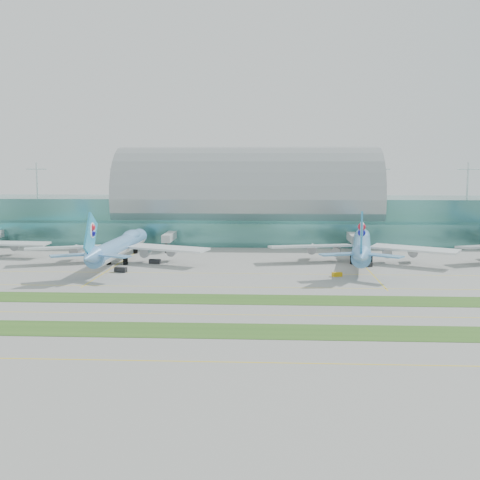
{
  "coord_description": "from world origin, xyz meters",
  "views": [
    {
      "loc": [
        10.56,
        -149.7,
        34.03
      ],
      "look_at": [
        0.0,
        55.0,
        9.0
      ],
      "focal_mm": 45.0,
      "sensor_mm": 36.0,
      "label": 1
    }
  ],
  "objects": [
    {
      "name": "ground",
      "position": [
        0.0,
        0.0,
        0.0
      ],
      "size": [
        700.0,
        700.0,
        0.0
      ],
      "primitive_type": "plane",
      "color": "gray",
      "rests_on": "ground"
    },
    {
      "name": "terminal",
      "position": [
        0.01,
        128.79,
        14.23
      ],
      "size": [
        340.0,
        69.1,
        36.0
      ],
      "color": "#3D7A75",
      "rests_on": "ground"
    },
    {
      "name": "grass_strip_near",
      "position": [
        0.0,
        -28.0,
        0.04
      ],
      "size": [
        420.0,
        12.0,
        0.08
      ],
      "primitive_type": "cube",
      "color": "#2D591E",
      "rests_on": "ground"
    },
    {
      "name": "grass_strip_far",
      "position": [
        0.0,
        2.0,
        0.04
      ],
      "size": [
        420.0,
        12.0,
        0.08
      ],
      "primitive_type": "cube",
      "color": "#2D591E",
      "rests_on": "ground"
    },
    {
      "name": "taxiline_a",
      "position": [
        0.0,
        -48.0,
        0.01
      ],
      "size": [
        420.0,
        0.35,
        0.01
      ],
      "primitive_type": "cube",
      "color": "yellow",
      "rests_on": "ground"
    },
    {
      "name": "taxiline_b",
      "position": [
        0.0,
        -14.0,
        0.01
      ],
      "size": [
        420.0,
        0.35,
        0.01
      ],
      "primitive_type": "cube",
      "color": "yellow",
      "rests_on": "ground"
    },
    {
      "name": "taxiline_c",
      "position": [
        0.0,
        18.0,
        0.01
      ],
      "size": [
        420.0,
        0.35,
        0.01
      ],
      "primitive_type": "cube",
      "color": "yellow",
      "rests_on": "ground"
    },
    {
      "name": "taxiline_d",
      "position": [
        0.0,
        40.0,
        0.01
      ],
      "size": [
        420.0,
        0.35,
        0.01
      ],
      "primitive_type": "cube",
      "color": "yellow",
      "rests_on": "ground"
    },
    {
      "name": "airliner_b",
      "position": [
        -43.13,
        59.99,
        6.36
      ],
      "size": [
        66.06,
        74.86,
        20.63
      ],
      "rotation": [
        0.0,
        0.0,
        -0.01
      ],
      "color": "#5D94CE",
      "rests_on": "ground"
    },
    {
      "name": "airliner_c",
      "position": [
        43.01,
        64.79,
        6.41
      ],
      "size": [
        65.73,
        75.29,
        20.77
      ],
      "rotation": [
        0.0,
        0.0,
        -0.15
      ],
      "color": "#5E99CF",
      "rests_on": "ground"
    },
    {
      "name": "gse_c",
      "position": [
        -38.08,
        40.39,
        0.83
      ],
      "size": [
        4.28,
        2.67,
        1.67
      ],
      "primitive_type": "cube",
      "rotation": [
        0.0,
        0.0,
        -0.25
      ],
      "color": "black",
      "rests_on": "ground"
    },
    {
      "name": "gse_d",
      "position": [
        -30.29,
        58.12,
        0.79
      ],
      "size": [
        4.2,
        2.33,
        1.59
      ],
      "primitive_type": "cube",
      "rotation": [
        0.0,
        0.0,
        -0.16
      ],
      "color": "black",
      "rests_on": "ground"
    },
    {
      "name": "gse_e",
      "position": [
        31.3,
        36.39,
        0.65
      ],
      "size": [
        3.38,
        2.34,
        1.3
      ],
      "primitive_type": "cube",
      "rotation": [
        0.0,
        0.0,
        0.3
      ],
      "color": "#D59D0C",
      "rests_on": "ground"
    },
    {
      "name": "gse_f",
      "position": [
        43.72,
        55.31,
        0.74
      ],
      "size": [
        3.36,
        2.49,
        1.48
      ],
      "primitive_type": "cube",
      "rotation": [
        0.0,
        0.0,
        0.31
      ],
      "color": "black",
      "rests_on": "ground"
    }
  ]
}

